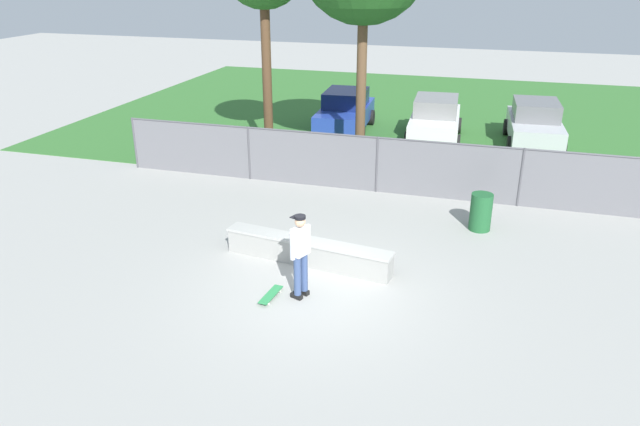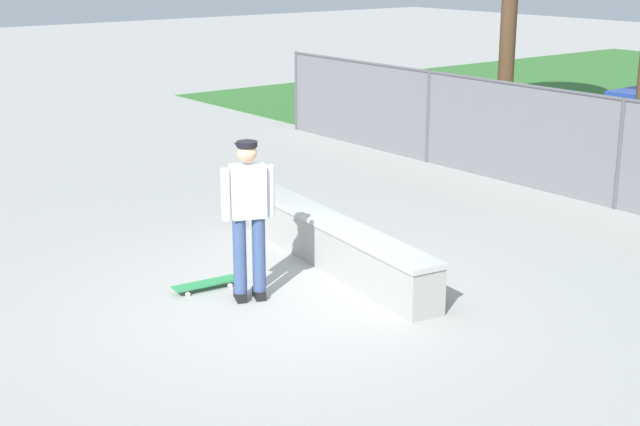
% 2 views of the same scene
% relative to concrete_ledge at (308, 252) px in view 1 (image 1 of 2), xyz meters
% --- Properties ---
extents(ground_plane, '(80.00, 80.00, 0.00)m').
position_rel_concrete_ledge_xyz_m(ground_plane, '(0.58, -1.18, -0.30)').
color(ground_plane, '#9E9E99').
extents(grass_strip, '(28.48, 20.00, 0.02)m').
position_rel_concrete_ledge_xyz_m(grass_strip, '(0.58, 15.39, -0.29)').
color(grass_strip, '#336B2D').
rests_on(grass_strip, ground).
extents(concrete_ledge, '(4.08, 1.03, 0.60)m').
position_rel_concrete_ledge_xyz_m(concrete_ledge, '(0.00, 0.00, 0.00)').
color(concrete_ledge, '#999993').
rests_on(concrete_ledge, ground).
extents(skateboarder, '(0.38, 0.57, 1.84)m').
position_rel_concrete_ledge_xyz_m(skateboarder, '(0.31, -1.47, 0.73)').
color(skateboarder, black).
rests_on(skateboarder, ground).
extents(skateboard, '(0.28, 0.82, 0.09)m').
position_rel_concrete_ledge_xyz_m(skateboard, '(-0.27, -1.70, -0.23)').
color(skateboard, '#2D8C4C').
rests_on(skateboard, ground).
extents(chainlink_fence, '(16.55, 0.07, 1.72)m').
position_rel_concrete_ledge_xyz_m(chainlink_fence, '(0.58, 5.09, 0.64)').
color(chainlink_fence, '#4C4C51').
rests_on(chainlink_fence, ground).
extents(car_blue, '(2.20, 4.29, 1.66)m').
position_rel_concrete_ledge_xyz_m(car_blue, '(-2.06, 11.67, 0.53)').
color(car_blue, '#233D9E').
rests_on(car_blue, ground).
extents(car_white, '(2.20, 4.29, 1.66)m').
position_rel_concrete_ledge_xyz_m(car_white, '(1.61, 11.32, 0.53)').
color(car_white, silver).
rests_on(car_white, ground).
extents(car_silver, '(2.20, 4.29, 1.66)m').
position_rel_concrete_ledge_xyz_m(car_silver, '(5.28, 11.73, 0.53)').
color(car_silver, '#B7BABF').
rests_on(car_silver, ground).
extents(trash_bin, '(0.56, 0.56, 0.98)m').
position_rel_concrete_ledge_xyz_m(trash_bin, '(3.73, 3.10, 0.19)').
color(trash_bin, '#1E592D').
rests_on(trash_bin, ground).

